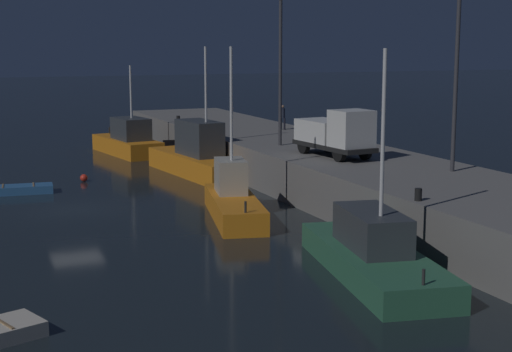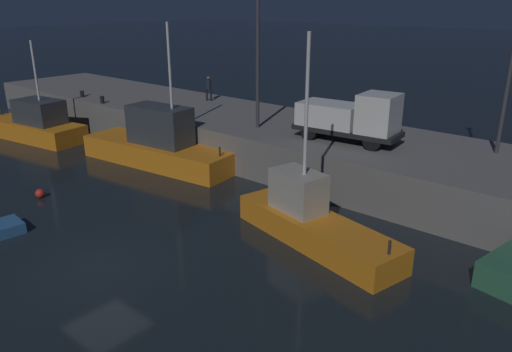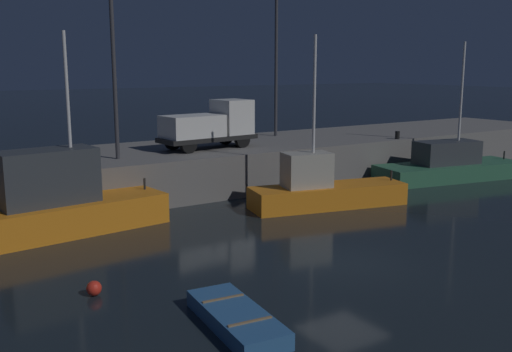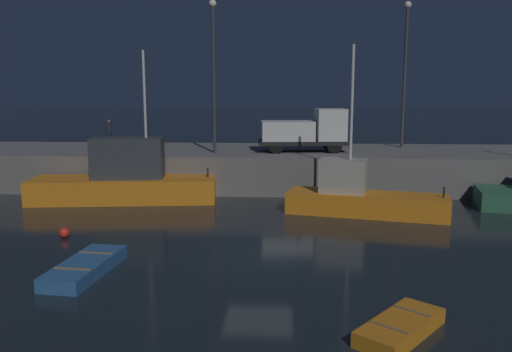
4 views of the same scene
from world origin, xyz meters
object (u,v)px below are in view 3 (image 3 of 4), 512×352
at_px(fishing_boat_blue, 45,207).
at_px(mooring_buoy_mid, 94,288).
at_px(bollard_central, 397,135).
at_px(rowboat_white_mid, 236,318).
at_px(fishing_trawler_green, 323,189).
at_px(utility_truck, 211,125).
at_px(lamp_post_west, 113,51).
at_px(fishing_trawler_red, 449,166).
at_px(lamp_post_east, 276,52).

relative_size(fishing_boat_blue, mooring_buoy_mid, 22.65).
bearing_deg(mooring_buoy_mid, bollard_central, 22.05).
bearing_deg(fishing_boat_blue, bollard_central, 4.60).
xyz_separation_m(fishing_boat_blue, rowboat_white_mid, (2.08, -11.14, -0.92)).
bearing_deg(mooring_buoy_mid, fishing_trawler_green, 20.74).
height_order(rowboat_white_mid, utility_truck, utility_truck).
bearing_deg(fishing_trawler_green, lamp_post_west, 142.85).
bearing_deg(lamp_post_west, fishing_trawler_green, -37.15).
height_order(rowboat_white_mid, mooring_buoy_mid, rowboat_white_mid).
bearing_deg(fishing_trawler_red, bollard_central, 117.43).
relative_size(mooring_buoy_mid, bollard_central, 0.92).
bearing_deg(fishing_trawler_green, utility_truck, 109.36).
height_order(lamp_post_west, lamp_post_east, lamp_post_east).
distance_m(fishing_trawler_green, mooring_buoy_mid, 13.49).
height_order(fishing_trawler_red, bollard_central, fishing_trawler_red).
bearing_deg(rowboat_white_mid, lamp_post_west, 81.22).
bearing_deg(mooring_buoy_mid, lamp_post_east, 40.92).
height_order(fishing_boat_blue, rowboat_white_mid, fishing_boat_blue).
xyz_separation_m(rowboat_white_mid, lamp_post_west, (2.28, 14.78, 7.09)).
xyz_separation_m(fishing_trawler_green, lamp_post_east, (3.92, 9.55, 6.65)).
xyz_separation_m(fishing_trawler_red, fishing_trawler_green, (-10.67, -1.26, 0.06)).
bearing_deg(bollard_central, fishing_trawler_red, -62.57).
bearing_deg(fishing_boat_blue, utility_truck, 23.88).
xyz_separation_m(fishing_trawler_red, fishing_boat_blue, (-22.93, 1.08, 0.34)).
bearing_deg(fishing_trawler_red, lamp_post_west, 165.74).
bearing_deg(bollard_central, utility_truck, 167.09).
xyz_separation_m(fishing_trawler_green, lamp_post_west, (-7.89, 5.98, 6.46)).
bearing_deg(lamp_post_west, fishing_trawler_red, -14.26).
xyz_separation_m(fishing_trawler_green, utility_truck, (-2.36, 6.72, 2.63)).
bearing_deg(fishing_boat_blue, lamp_post_east, 24.03).
bearing_deg(fishing_trawler_green, fishing_boat_blue, 169.19).
xyz_separation_m(fishing_trawler_red, lamp_post_east, (-6.75, 8.29, 6.71)).
relative_size(fishing_trawler_green, bollard_central, 16.63).
distance_m(mooring_buoy_mid, lamp_post_west, 13.71).
height_order(fishing_boat_blue, bollard_central, fishing_boat_blue).
relative_size(rowboat_white_mid, lamp_post_east, 0.41).
xyz_separation_m(fishing_boat_blue, mooring_buoy_mid, (-0.35, -7.11, -0.92)).
bearing_deg(bollard_central, fishing_trawler_green, -156.18).
bearing_deg(lamp_post_west, mooring_buoy_mid, -113.66).
height_order(utility_truck, bollard_central, utility_truck).
distance_m(rowboat_white_mid, lamp_post_west, 16.55).
xyz_separation_m(mooring_buoy_mid, lamp_post_east, (16.53, 14.32, 7.28)).
bearing_deg(lamp_post_east, utility_truck, -155.74).
relative_size(fishing_trawler_red, fishing_trawler_green, 1.18).
bearing_deg(fishing_boat_blue, fishing_trawler_red, -2.69).
bearing_deg(fishing_boat_blue, rowboat_white_mid, -79.42).
distance_m(fishing_trawler_red, rowboat_white_mid, 23.15).
xyz_separation_m(fishing_trawler_red, lamp_post_west, (-18.56, 4.72, 6.51)).
relative_size(fishing_boat_blue, rowboat_white_mid, 2.66).
relative_size(lamp_post_west, lamp_post_east, 0.96).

